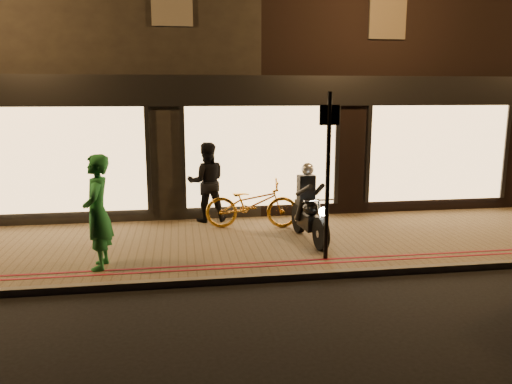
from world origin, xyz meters
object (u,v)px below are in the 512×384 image
at_px(motorcycle, 309,211).
at_px(sign_post, 328,168).
at_px(bicycle_gold, 252,204).
at_px(person_green, 98,212).

xyz_separation_m(motorcycle, sign_post, (0.01, -1.20, 1.06)).
height_order(bicycle_gold, person_green, person_green).
distance_m(motorcycle, sign_post, 1.60).
relative_size(sign_post, person_green, 1.52).
bearing_deg(bicycle_gold, motorcycle, -131.70).
bearing_deg(sign_post, motorcycle, 90.57).
xyz_separation_m(motorcycle, bicycle_gold, (-1.01, 1.15, -0.07)).
bearing_deg(motorcycle, bicycle_gold, 125.65).
distance_m(sign_post, person_green, 4.05).
height_order(motorcycle, person_green, person_green).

